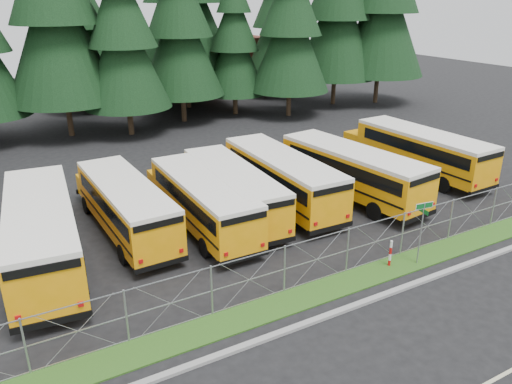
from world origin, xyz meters
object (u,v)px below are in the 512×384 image
Objects in this scene: bus_1 at (42,233)px; bus_5 at (278,179)px; bus_4 at (231,191)px; bus_6 at (347,172)px; bus_east at (417,152)px; street_sign at (422,220)px; bus_2 at (124,207)px; striped_bollard at (390,254)px; bus_3 at (201,202)px.

bus_5 is (11.99, 0.93, -0.08)m from bus_1.
bus_4 is 6.81m from bus_6.
bus_east is at bearing -0.13° from bus_5.
street_sign is at bearing -58.07° from bus_4.
bus_6 is 6.26m from bus_east.
striped_bollard is (8.65, -8.56, -0.71)m from bus_2.
bus_6 reaches higher than bus_east.
bus_3 is 9.10m from striped_bollard.
bus_6 is 7.83m from striped_bollard.
bus_5 is (4.86, 0.73, 0.09)m from bus_3.
bus_5 is 10.01m from bus_east.
street_sign is at bearing -44.43° from bus_2.
street_sign is at bearing -113.18° from bus_6.
bus_6 reaches higher than bus_5.
bus_2 is (3.78, 1.38, -0.15)m from bus_1.
street_sign is (4.56, -8.34, 0.73)m from bus_4.
bus_5 is at bearing 10.13° from bus_1.
bus_4 is at bearing 10.40° from bus_1.
street_sign is (-2.20, -7.44, 0.63)m from bus_6.
bus_5 is at bearing 100.65° from street_sign.
bus_5 is at bearing -5.11° from bus_2.
bus_3 is (3.35, -1.18, -0.01)m from bus_2.
bus_6 reaches higher than bus_2.
bus_4 reaches higher than bus_3.
bus_3 is at bearing 125.65° from striped_bollard.
bus_5 is at bearing 6.91° from bus_4.
bus_east reaches higher than bus_4.
bus_4 is (5.26, -0.64, -0.01)m from bus_2.
bus_east is (6.20, 0.83, -0.01)m from bus_6.
bus_1 reaches higher than bus_east.
bus_6 is at bearing -1.85° from bus_3.
bus_4 is 9.53m from street_sign.
bus_1 is at bearing -177.91° from bus_3.
bus_6 is 8.95× the size of striped_bollard.
bus_5 is 8.70m from street_sign.
bus_3 is 4.91m from bus_5.
bus_1 is 7.14m from bus_3.
bus_3 is 1.98m from bus_4.
bus_1 is 1.12× the size of bus_2.
bus_5 reaches higher than bus_4.
striped_bollard is at bearing 160.42° from street_sign.
bus_1 is at bearing 150.00° from striped_bollard.
bus_east is at bearing 39.37° from striped_bollard.
bus_4 is at bearing 165.68° from bus_6.
bus_4 is (9.04, 0.75, -0.16)m from bus_1.
bus_2 is at bearing 176.39° from bus_4.
bus_3 is 14.87m from bus_east.
bus_6 reaches higher than street_sign.
bus_5 is 0.99× the size of bus_east.
bus_6 is (12.01, -1.53, 0.10)m from bus_2.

